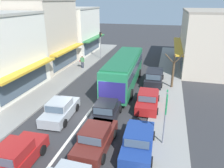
# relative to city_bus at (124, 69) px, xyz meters

# --- Properties ---
(ground_plane) EXTENTS (140.00, 140.00, 0.00)m
(ground_plane) POSITION_rel_city_bus_xyz_m (-1.59, -6.56, -1.88)
(ground_plane) COLOR #2D2D30
(lane_centre_line) EXTENTS (0.20, 28.00, 0.01)m
(lane_centre_line) POSITION_rel_city_bus_xyz_m (-1.59, -2.56, -1.88)
(lane_centre_line) COLOR silver
(lane_centre_line) RESTS_ON ground
(sidewalk_left) EXTENTS (5.20, 44.00, 0.14)m
(sidewalk_left) POSITION_rel_city_bus_xyz_m (-8.39, -0.56, -1.81)
(sidewalk_left) COLOR gray
(sidewalk_left) RESTS_ON ground
(kerb_right) EXTENTS (2.80, 44.00, 0.12)m
(kerb_right) POSITION_rel_city_bus_xyz_m (4.61, -0.56, -1.82)
(kerb_right) COLOR gray
(kerb_right) RESTS_ON ground
(shopfront_mid_block) EXTENTS (7.34, 8.51, 8.73)m
(shopfront_mid_block) POSITION_rel_city_bus_xyz_m (-11.77, 4.19, 2.48)
(shopfront_mid_block) COLOR beige
(shopfront_mid_block) RESTS_ON ground
(shopfront_far_end) EXTENTS (8.24, 8.97, 7.50)m
(shopfront_far_end) POSITION_rel_city_bus_xyz_m (-11.77, 13.30, 1.87)
(shopfront_far_end) COLOR silver
(shopfront_far_end) RESTS_ON ground
(building_right_far) EXTENTS (8.83, 13.97, 7.45)m
(building_right_far) POSITION_rel_city_bus_xyz_m (9.89, 10.33, 1.84)
(building_right_far) COLOR beige
(building_right_far) RESTS_ON ground
(city_bus) EXTENTS (2.88, 10.90, 3.23)m
(city_bus) POSITION_rel_city_bus_xyz_m (0.00, 0.00, 0.00)
(city_bus) COLOR #237A4C
(city_bus) RESTS_ON ground
(sedan_behind_bus_near) EXTENTS (1.97, 4.24, 1.47)m
(sedan_behind_bus_near) POSITION_rel_city_bus_xyz_m (-3.26, -13.33, -1.22)
(sedan_behind_bus_near) COLOR maroon
(sedan_behind_bus_near) RESTS_ON ground
(sedan_queue_gap_filler) EXTENTS (1.97, 4.24, 1.47)m
(sedan_queue_gap_filler) POSITION_rel_city_bus_xyz_m (0.41, -10.61, -1.22)
(sedan_queue_gap_filler) COLOR #561E19
(sedan_queue_gap_filler) RESTS_ON ground
(sedan_behind_bus_mid) EXTENTS (2.05, 4.28, 1.47)m
(sedan_behind_bus_mid) POSITION_rel_city_bus_xyz_m (-3.44, -7.73, -1.22)
(sedan_behind_bus_mid) COLOR #9EA3A8
(sedan_behind_bus_mid) RESTS_ON ground
(sedan_adjacent_lane_trail) EXTENTS (2.01, 4.26, 1.47)m
(sedan_adjacent_lane_trail) POSITION_rel_city_bus_xyz_m (0.09, -7.12, -1.22)
(sedan_adjacent_lane_trail) COLOR black
(sedan_adjacent_lane_trail) RESTS_ON ground
(parked_sedan_kerb_front) EXTENTS (1.99, 4.25, 1.47)m
(parked_sedan_kerb_front) POSITION_rel_city_bus_xyz_m (2.98, -10.22, -1.22)
(parked_sedan_kerb_front) COLOR navy
(parked_sedan_kerb_front) RESTS_ON ground
(parked_sedan_kerb_second) EXTENTS (1.96, 4.23, 1.47)m
(parked_sedan_kerb_second) POSITION_rel_city_bus_xyz_m (2.95, -4.24, -1.22)
(parked_sedan_kerb_second) COLOR maroon
(parked_sedan_kerb_second) RESTS_ON ground
(parked_wagon_kerb_third) EXTENTS (1.97, 4.52, 1.58)m
(parked_wagon_kerb_third) POSITION_rel_city_bus_xyz_m (3.04, 1.62, -1.14)
(parked_wagon_kerb_third) COLOR black
(parked_wagon_kerb_third) RESTS_ON ground
(traffic_light_downstreet) EXTENTS (0.32, 0.24, 4.20)m
(traffic_light_downstreet) POSITION_rel_city_bus_xyz_m (-5.72, 10.23, 0.97)
(traffic_light_downstreet) COLOR gray
(traffic_light_downstreet) RESTS_ON ground
(directional_road_sign) EXTENTS (0.10, 1.40, 3.60)m
(directional_road_sign) POSITION_rel_city_bus_xyz_m (4.42, -9.27, 0.82)
(directional_road_sign) COLOR gray
(directional_road_sign) RESTS_ON ground
(street_tree_right) EXTENTS (1.84, 1.67, 3.72)m
(street_tree_right) POSITION_rel_city_bus_xyz_m (4.94, 0.79, -0.10)
(street_tree_right) COLOR brown
(street_tree_right) RESTS_ON ground
(pedestrian_with_handbag_near) EXTENTS (0.65, 0.28, 1.63)m
(pedestrian_with_handbag_near) POSITION_rel_city_bus_xyz_m (-6.60, 4.81, -0.81)
(pedestrian_with_handbag_near) COLOR #232838
(pedestrian_with_handbag_near) RESTS_ON sidewalk_left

